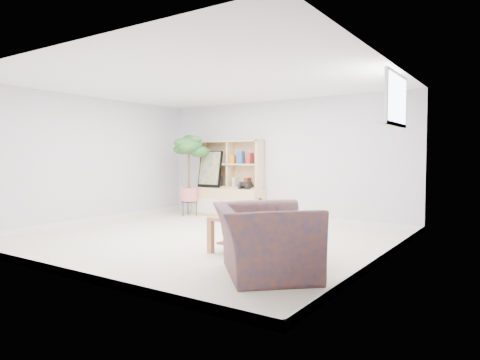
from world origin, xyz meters
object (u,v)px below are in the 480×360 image
Objects in this scene: coffee_table at (256,236)px; armchair at (264,235)px; floor_tree at (189,175)px; storage_unit at (228,179)px.

coffee_table is 0.97m from armchair.
coffee_table is 0.66× the size of floor_tree.
armchair is (2.97, -3.50, -0.38)m from storage_unit.
storage_unit is 3.68m from coffee_table.
floor_tree is (-3.14, 2.33, 0.64)m from coffee_table.
armchair is at bearing -49.67° from storage_unit.
floor_tree is at bearing 7.59° from armchair.
storage_unit is 1.40× the size of coffee_table.
floor_tree reaches higher than armchair.
armchair is (3.71, -3.10, -0.45)m from floor_tree.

